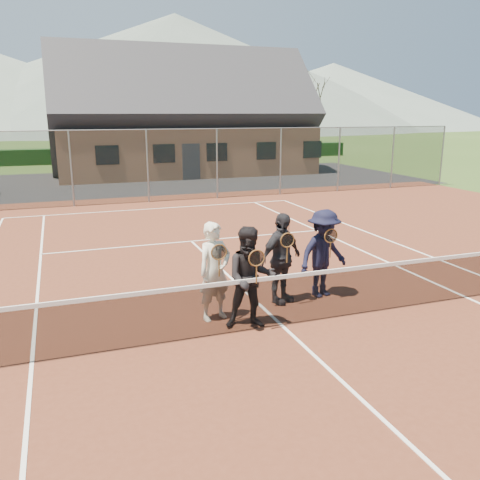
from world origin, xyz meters
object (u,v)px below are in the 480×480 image
(tennis_net, at_px, (282,298))
(player_c, at_px, (281,258))
(player_b, at_px, (251,278))
(player_d, at_px, (323,254))
(clubhouse, at_px, (182,107))
(player_a, at_px, (215,271))

(tennis_net, relative_size, player_c, 6.49)
(tennis_net, relative_size, player_b, 6.49)
(player_c, relative_size, player_d, 1.00)
(clubhouse, relative_size, player_b, 8.67)
(player_c, distance_m, player_d, 0.94)
(tennis_net, distance_m, player_a, 1.30)
(player_a, height_order, player_c, same)
(player_a, distance_m, player_d, 2.44)
(tennis_net, distance_m, player_b, 0.68)
(tennis_net, bearing_deg, player_b, 163.18)
(player_d, bearing_deg, clubhouse, 83.50)
(player_a, bearing_deg, clubhouse, 77.85)
(clubhouse, height_order, player_d, clubhouse)
(player_a, xyz_separation_m, player_b, (0.48, -0.55, -0.00))
(clubhouse, distance_m, player_b, 24.46)
(player_b, xyz_separation_m, player_d, (1.93, 0.95, -0.00))
(clubhouse, relative_size, player_a, 8.67)
(player_a, height_order, player_d, same)
(player_b, bearing_deg, player_d, 26.19)
(tennis_net, height_order, player_a, player_a)
(clubhouse, height_order, player_b, clubhouse)
(player_d, bearing_deg, player_c, -178.16)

